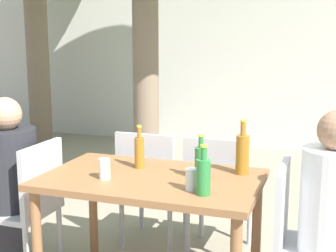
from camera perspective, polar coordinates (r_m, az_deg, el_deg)
The scene contains 13 objects.
cafe_building_wall at distance 6.76m, azimuth 11.22°, elevation 9.11°, with size 10.00×0.08×2.80m.
dining_table_front at distance 2.80m, azimuth -2.05°, elevation -8.03°, with size 1.28×0.80×0.75m.
patio_chair_0 at distance 3.26m, azimuth -16.62°, elevation -8.67°, with size 0.44×0.44×0.89m.
patio_chair_1 at distance 2.69m, azimuth 16.00°, elevation -12.85°, with size 0.44×0.44×0.89m.
patio_chair_2 at distance 3.50m, azimuth -2.18°, elevation -6.88°, with size 0.44×0.44×0.89m.
patio_chair_3 at distance 3.35m, azimuth 6.06°, elevation -7.72°, with size 0.44×0.44×0.89m.
person_seated_0 at distance 3.39m, azimuth -19.83°, elevation -7.54°, with size 0.59×0.38×1.18m.
green_bottle_0 at distance 2.71m, azimuth 4.02°, elevation -4.37°, with size 0.07×0.07×0.26m.
amber_bottle_1 at distance 2.93m, azimuth -3.51°, elevation -3.12°, with size 0.06×0.06×0.27m.
green_bottle_2 at distance 2.44m, azimuth 4.34°, elevation -6.04°, with size 0.08×0.08×0.27m.
amber_bottle_3 at distance 2.83m, azimuth 9.07°, elevation -3.28°, with size 0.08×0.08×0.33m.
drinking_glass_0 at distance 2.74m, azimuth -7.74°, elevation -5.19°, with size 0.07×0.07×0.12m.
drinking_glass_1 at distance 2.51m, azimuth 2.84°, elevation -6.52°, with size 0.06×0.06×0.12m.
Camera 1 is at (0.98, -2.47, 1.55)m, focal length 50.00 mm.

